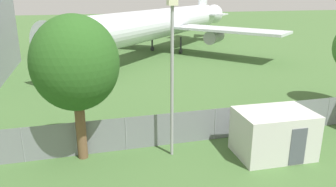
{
  "coord_description": "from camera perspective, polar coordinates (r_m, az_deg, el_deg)",
  "views": [
    {
      "loc": [
        -4.53,
        -5.31,
        8.18
      ],
      "look_at": [
        0.58,
        13.64,
        2.0
      ],
      "focal_mm": 35.0,
      "sensor_mm": 36.0,
      "label": 1
    }
  ],
  "objects": [
    {
      "name": "light_mast",
      "position": [
        15.75,
        0.72,
        5.15
      ],
      "size": [
        0.44,
        0.44,
        7.89
      ],
      "color": "#99999E",
      "rests_on": "ground"
    },
    {
      "name": "portable_cabin",
      "position": [
        17.74,
        17.9,
        -6.62
      ],
      "size": [
        3.84,
        2.72,
        2.38
      ],
      "rotation": [
        0.0,
        0.0,
        -0.03
      ],
      "color": "silver",
      "rests_on": "ground"
    },
    {
      "name": "perimeter_fence",
      "position": [
        18.09,
        0.71,
        -6.16
      ],
      "size": [
        56.07,
        0.07,
        1.85
      ],
      "color": "gray",
      "rests_on": "ground"
    },
    {
      "name": "airplane",
      "position": [
        44.39,
        -1.03,
        12.12
      ],
      "size": [
        29.56,
        31.66,
        11.54
      ],
      "rotation": [
        0.0,
        0.0,
        -2.32
      ],
      "color": "silver",
      "rests_on": "ground"
    },
    {
      "name": "tree_left_of_cabin",
      "position": [
        16.01,
        -15.84,
        5.01
      ],
      "size": [
        4.14,
        4.14,
        7.22
      ],
      "color": "brown",
      "rests_on": "ground"
    }
  ]
}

